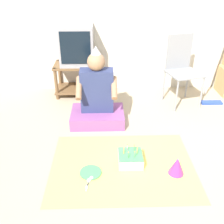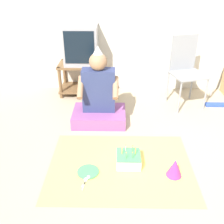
% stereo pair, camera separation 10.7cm
% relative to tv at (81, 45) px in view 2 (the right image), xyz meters
% --- Properties ---
extents(ground_plane, '(16.00, 16.00, 0.00)m').
position_rel_tv_xyz_m(ground_plane, '(1.14, -1.70, -0.71)').
color(ground_plane, tan).
extents(tv_stand, '(0.66, 0.41, 0.45)m').
position_rel_tv_xyz_m(tv_stand, '(0.00, -0.00, -0.44)').
color(tv_stand, brown).
rests_on(tv_stand, ground_plane).
extents(tv, '(0.44, 0.39, 0.51)m').
position_rel_tv_xyz_m(tv, '(0.00, 0.00, 0.00)').
color(tv, '#99999E').
rests_on(tv, tv_stand).
extents(folding_chair, '(0.49, 0.48, 0.89)m').
position_rel_tv_xyz_m(folding_chair, '(1.36, -0.28, -0.20)').
color(folding_chair, gray).
rests_on(folding_chair, ground_plane).
extents(dust_mop, '(0.28, 0.32, 1.27)m').
position_rel_tv_xyz_m(dust_mop, '(1.81, -0.31, -0.33)').
color(dust_mop, '#2D4CB2').
rests_on(dust_mop, ground_plane).
extents(person_seated, '(0.62, 0.44, 0.90)m').
position_rel_tv_xyz_m(person_seated, '(0.28, -0.79, -0.43)').
color(person_seated, '#8C4C8C').
rests_on(person_seated, ground_plane).
extents(party_cloth, '(1.32, 0.98, 0.01)m').
position_rel_tv_xyz_m(party_cloth, '(0.52, -1.61, -0.70)').
color(party_cloth, '#EAD666').
rests_on(party_cloth, ground_plane).
extents(birthday_cake, '(0.22, 0.22, 0.18)m').
position_rel_tv_xyz_m(birthday_cake, '(0.60, -1.59, -0.65)').
color(birthday_cake, '#F4E0C6').
rests_on(birthday_cake, party_cloth).
extents(party_hat_blue, '(0.14, 0.14, 0.17)m').
position_rel_tv_xyz_m(party_hat_blue, '(0.99, -1.73, -0.62)').
color(party_hat_blue, '#CC338C').
rests_on(party_hat_blue, party_cloth).
extents(paper_plate, '(0.20, 0.20, 0.01)m').
position_rel_tv_xyz_m(paper_plate, '(0.23, -1.71, -0.70)').
color(paper_plate, '#4CB266').
rests_on(paper_plate, party_cloth).
extents(plastic_spoon_near, '(0.07, 0.14, 0.01)m').
position_rel_tv_xyz_m(plastic_spoon_near, '(0.23, -1.80, -0.70)').
color(plastic_spoon_near, white).
rests_on(plastic_spoon_near, party_cloth).
extents(plastic_spoon_far, '(0.04, 0.14, 0.01)m').
position_rel_tv_xyz_m(plastic_spoon_far, '(0.22, -1.82, -0.70)').
color(plastic_spoon_far, white).
rests_on(plastic_spoon_far, party_cloth).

